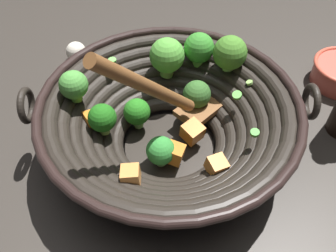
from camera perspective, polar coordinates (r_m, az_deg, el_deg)
ground_plane at (r=0.59m, az=0.21°, el=-3.68°), size 4.00×4.00×0.00m
wok at (r=0.54m, az=0.24°, el=1.35°), size 0.39×0.39×0.25m
garlic_bulb at (r=0.78m, az=-14.36°, el=11.34°), size 0.04×0.04×0.04m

